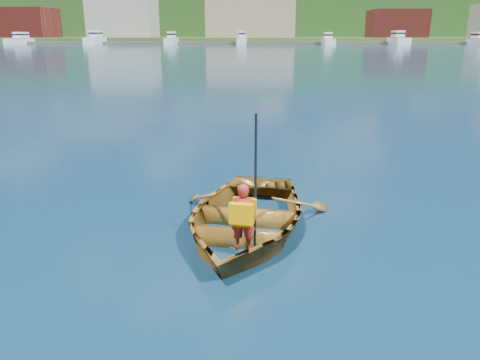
# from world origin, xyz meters

# --- Properties ---
(ground) EXTENTS (600.00, 600.00, 0.00)m
(ground) POSITION_xyz_m (0.00, 0.00, 0.00)
(ground) COLOR #152549
(ground) RESTS_ON ground
(rowboat) EXTENTS (3.25, 4.17, 0.79)m
(rowboat) POSITION_xyz_m (0.74, 0.44, 0.25)
(rowboat) COLOR brown
(rowboat) RESTS_ON ground
(child_paddler) EXTENTS (0.40, 0.37, 1.96)m
(child_paddler) POSITION_xyz_m (0.76, -0.47, 0.63)
(child_paddler) COLOR #A2251A
(child_paddler) RESTS_ON ground
(shoreline) EXTENTS (400.00, 140.00, 22.00)m
(shoreline) POSITION_xyz_m (0.00, 236.61, 10.32)
(shoreline) COLOR #3B5F2D
(shoreline) RESTS_ON ground
(dock) EXTENTS (160.05, 8.56, 0.80)m
(dock) POSITION_xyz_m (0.97, 148.00, 0.40)
(dock) COLOR #50463C
(dock) RESTS_ON ground
(waterfront_buildings) EXTENTS (202.00, 16.00, 14.00)m
(waterfront_buildings) POSITION_xyz_m (-7.74, 165.00, 7.74)
(waterfront_buildings) COLOR brown
(waterfront_buildings) RESTS_ON ground
(marina_yachts) EXTENTS (145.15, 13.76, 4.42)m
(marina_yachts) POSITION_xyz_m (-4.97, 143.31, 1.42)
(marina_yachts) COLOR white
(marina_yachts) RESTS_ON ground
(hillside_trees) EXTENTS (271.22, 81.72, 24.46)m
(hillside_trees) POSITION_xyz_m (11.79, 238.65, 17.95)
(hillside_trees) COLOR #382314
(hillside_trees) RESTS_ON ground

